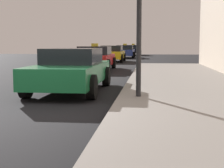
{
  "coord_description": "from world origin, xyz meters",
  "views": [
    {
      "loc": [
        2.78,
        -6.43,
        1.4
      ],
      "look_at": [
        1.87,
        1.57,
        0.46
      ],
      "focal_mm": 54.87,
      "sensor_mm": 36.0,
      "label": 1
    }
  ],
  "objects_px": {
    "car_yellow": "(112,54)",
    "car_black": "(133,50)",
    "car_green": "(72,70)",
    "car_red": "(94,58)",
    "car_blue": "(125,51)"
  },
  "relations": [
    {
      "from": "car_green",
      "to": "car_red",
      "type": "distance_m",
      "value": 8.52
    },
    {
      "from": "car_green",
      "to": "car_blue",
      "type": "bearing_deg",
      "value": -89.31
    },
    {
      "from": "car_green",
      "to": "car_blue",
      "type": "xyz_separation_m",
      "value": [
        -0.3,
        24.92,
        0.0
      ]
    },
    {
      "from": "car_red",
      "to": "car_black",
      "type": "xyz_separation_m",
      "value": [
        0.84,
        24.63,
        -0.0
      ]
    },
    {
      "from": "car_blue",
      "to": "car_green",
      "type": "bearing_deg",
      "value": 90.69
    },
    {
      "from": "car_green",
      "to": "car_black",
      "type": "distance_m",
      "value": 33.12
    },
    {
      "from": "car_red",
      "to": "car_green",
      "type": "bearing_deg",
      "value": 94.85
    },
    {
      "from": "car_green",
      "to": "car_black",
      "type": "height_order",
      "value": "car_black"
    },
    {
      "from": "car_green",
      "to": "car_red",
      "type": "bearing_deg",
      "value": -85.15
    },
    {
      "from": "car_black",
      "to": "car_yellow",
      "type": "bearing_deg",
      "value": 86.9
    },
    {
      "from": "car_red",
      "to": "car_yellow",
      "type": "relative_size",
      "value": 0.98
    },
    {
      "from": "car_yellow",
      "to": "car_black",
      "type": "relative_size",
      "value": 1.03
    },
    {
      "from": "car_yellow",
      "to": "car_blue",
      "type": "bearing_deg",
      "value": -93.24
    },
    {
      "from": "car_green",
      "to": "car_red",
      "type": "height_order",
      "value": "car_red"
    },
    {
      "from": "car_yellow",
      "to": "car_black",
      "type": "distance_m",
      "value": 16.15
    }
  ]
}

